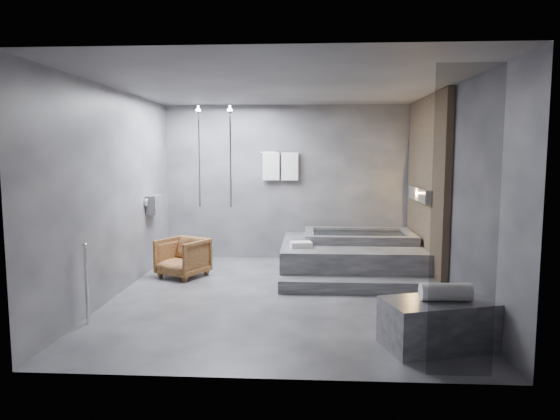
{
  "coord_description": "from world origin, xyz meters",
  "views": [
    {
      "loc": [
        0.37,
        -6.59,
        1.93
      ],
      "look_at": [
        -0.03,
        0.3,
        1.15
      ],
      "focal_mm": 32.0,
      "sensor_mm": 36.0,
      "label": 1
    }
  ],
  "objects": [
    {
      "name": "deck_towel",
      "position": [
        0.25,
        0.95,
        0.54
      ],
      "size": [
        0.36,
        0.29,
        0.09
      ],
      "primitive_type": "cube",
      "rotation": [
        0.0,
        0.0,
        0.2
      ],
      "color": "silver",
      "rests_on": "tub_deck"
    },
    {
      "name": "rolled_towel",
      "position": [
        1.73,
        -1.7,
        0.57
      ],
      "size": [
        0.5,
        0.2,
        0.18
      ],
      "primitive_type": "cylinder",
      "rotation": [
        0.0,
        1.57,
        0.04
      ],
      "color": "white",
      "rests_on": "concrete_bench"
    },
    {
      "name": "tub_step",
      "position": [
        1.05,
        0.27,
        0.09
      ],
      "size": [
        2.2,
        0.36,
        0.18
      ],
      "primitive_type": "cube",
      "color": "#37373A",
      "rests_on": "ground"
    },
    {
      "name": "concrete_bench",
      "position": [
        1.67,
        -1.69,
        0.24
      ],
      "size": [
        1.19,
        0.87,
        0.48
      ],
      "primitive_type": "cube",
      "rotation": [
        0.0,
        0.0,
        0.29
      ],
      "color": "#37373A",
      "rests_on": "ground"
    },
    {
      "name": "tub_deck",
      "position": [
        1.05,
        1.45,
        0.25
      ],
      "size": [
        2.2,
        2.0,
        0.5
      ],
      "primitive_type": "cube",
      "color": "#37373A",
      "rests_on": "ground"
    },
    {
      "name": "room",
      "position": [
        0.4,
        0.24,
        1.73
      ],
      "size": [
        5.0,
        5.04,
        2.82
      ],
      "color": "#323234",
      "rests_on": "ground"
    },
    {
      "name": "driftwood_chair",
      "position": [
        -1.61,
        1.01,
        0.31
      ],
      "size": [
        0.89,
        0.9,
        0.61
      ],
      "primitive_type": "imported",
      "rotation": [
        0.0,
        0.0,
        -0.5
      ],
      "color": "#432510",
      "rests_on": "ground"
    }
  ]
}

